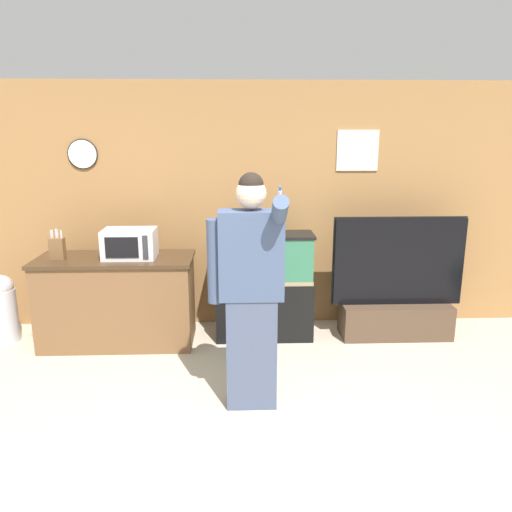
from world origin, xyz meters
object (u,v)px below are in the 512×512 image
microwave (130,244)px  knife_block (57,248)px  counter_island (118,300)px  trash_bin (4,307)px  aquarium_on_stand (264,286)px  tv_on_stand (396,302)px  person_standing (250,290)px

microwave → knife_block: (-0.69, -0.03, -0.03)m
counter_island → microwave: size_ratio=3.05×
knife_block → trash_bin: size_ratio=0.43×
microwave → aquarium_on_stand: 1.41m
knife_block → tv_on_stand: bearing=1.9°
microwave → tv_on_stand: tv_on_stand is taller
microwave → aquarium_on_stand: microwave is taller
counter_island → aquarium_on_stand: (1.48, 0.10, 0.10)m
trash_bin → aquarium_on_stand: bearing=0.2°
tv_on_stand → trash_bin: 4.02m
person_standing → trash_bin: bearing=151.9°
knife_block → person_standing: size_ratio=0.16×
tv_on_stand → trash_bin: bearing=179.7°
counter_island → microwave: (0.16, -0.02, 0.59)m
aquarium_on_stand → knife_block: bearing=-176.0°
aquarium_on_stand → tv_on_stand: tv_on_stand is taller
aquarium_on_stand → tv_on_stand: bearing=-1.2°
knife_block → person_standing: bearing=-33.1°
counter_island → knife_block: 0.77m
knife_block → aquarium_on_stand: (2.01, 0.14, -0.45)m
aquarium_on_stand → person_standing: 1.40m
person_standing → knife_block: bearing=146.9°
person_standing → trash_bin: 2.86m
trash_bin → counter_island: bearing=-4.3°
counter_island → trash_bin: bearing=175.7°
microwave → tv_on_stand: bearing=1.8°
person_standing → microwave: bearing=133.1°
microwave → trash_bin: (-1.33, 0.10, -0.68)m
knife_block → aquarium_on_stand: bearing=4.0°
counter_island → tv_on_stand: size_ratio=1.12×
counter_island → microwave: 0.61m
aquarium_on_stand → tv_on_stand: size_ratio=0.81×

